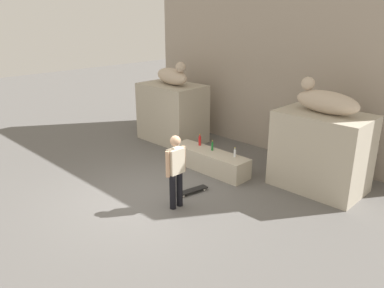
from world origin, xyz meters
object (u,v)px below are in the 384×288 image
statue_reclining_right (326,101)px  bottle_green (212,146)px  bottle_clear (235,153)px  statue_reclining_left (172,76)px  skater (176,169)px  bottle_red (200,141)px  skateboard (192,190)px

statue_reclining_right → bottle_green: statue_reclining_right is taller
statue_reclining_right → bottle_clear: bearing=33.1°
statue_reclining_left → bottle_clear: size_ratio=6.65×
statue_reclining_left → bottle_green: statue_reclining_left is taller
skater → bottle_clear: (-0.13, 2.22, -0.27)m
bottle_clear → bottle_red: (-1.27, 0.02, 0.04)m
statue_reclining_left → skater: size_ratio=1.01×
skater → bottle_green: (-0.88, 2.17, -0.26)m
skateboard → bottle_red: bottle_red is taller
bottle_red → skateboard: bearing=-51.8°
statue_reclining_left → statue_reclining_right: size_ratio=1.02×
statue_reclining_right → skater: bearing=67.9°
statue_reclining_right → bottle_clear: (-1.85, -0.92, -1.53)m
skateboard → bottle_red: 1.99m
skater → bottle_red: size_ratio=5.09×
statue_reclining_right → bottle_clear: 2.57m
skater → skateboard: size_ratio=2.03×
statue_reclining_right → bottle_clear: size_ratio=6.54×
bottle_green → skateboard: bearing=-65.6°
skateboard → bottle_green: bearing=-144.8°
statue_reclining_left → bottle_green: bearing=-7.9°
statue_reclining_left → statue_reclining_right: bearing=12.4°
statue_reclining_left → bottle_green: size_ratio=6.04×
statue_reclining_right → bottle_red: bearing=22.8°
statue_reclining_left → bottle_red: 2.70m
statue_reclining_left → bottle_clear: statue_reclining_left is taller
statue_reclining_right → skater: 3.80m
skater → bottle_green: bearing=-156.5°
statue_reclining_right → bottle_green: bearing=27.0°
skater → skateboard: bearing=-161.4°
bottle_clear → statue_reclining_right: bearing=26.5°
bottle_clear → skateboard: bearing=-93.8°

